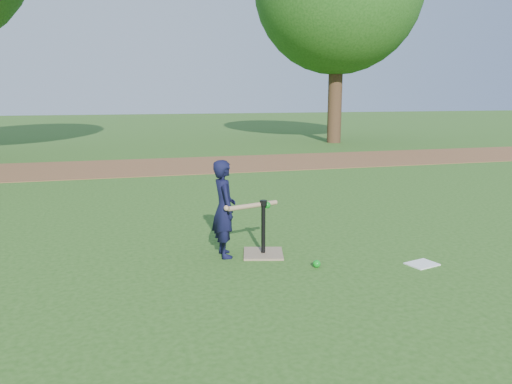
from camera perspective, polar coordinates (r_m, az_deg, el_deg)
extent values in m
plane|color=#285116|center=(5.20, -2.44, -8.51)|extent=(80.00, 80.00, 0.00)
cube|color=brown|center=(12.45, -10.31, 2.94)|extent=(24.00, 3.00, 0.01)
imported|color=black|center=(5.40, -3.67, -1.91)|extent=(0.27, 0.40, 1.06)
sphere|color=#0C8B1A|center=(5.20, 6.95, -8.14)|extent=(0.08, 0.08, 0.08)
cube|color=white|center=(5.53, 18.45, -7.82)|extent=(0.35, 0.30, 0.01)
cube|color=#91785C|center=(5.57, 0.83, -7.05)|extent=(0.53, 0.53, 0.02)
cylinder|color=black|center=(5.48, 0.84, -4.18)|extent=(0.05, 0.05, 0.55)
cylinder|color=black|center=(5.42, 0.85, -1.27)|extent=(0.08, 0.08, 0.06)
cylinder|color=tan|center=(5.37, -0.32, -1.56)|extent=(0.59, 0.23, 0.05)
sphere|color=tan|center=(5.26, -3.36, -1.84)|extent=(0.06, 0.06, 0.06)
sphere|color=#0C8B1A|center=(5.47, 1.28, -1.48)|extent=(0.08, 0.08, 0.08)
cylinder|color=#382316|center=(18.42, 9.02, 10.91)|extent=(0.50, 0.50, 3.42)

